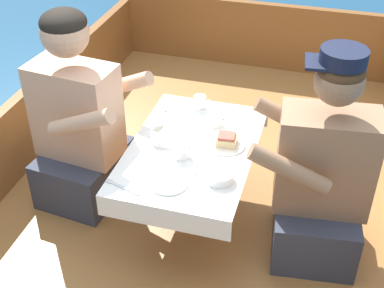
# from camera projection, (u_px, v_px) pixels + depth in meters

# --- Properties ---
(ground_plane) EXTENTS (60.00, 60.00, 0.00)m
(ground_plane) POSITION_uv_depth(u_px,v_px,m) (196.00, 251.00, 2.89)
(ground_plane) COLOR navy
(boat_deck) EXTENTS (2.08, 3.40, 0.31)m
(boat_deck) POSITION_uv_depth(u_px,v_px,m) (196.00, 230.00, 2.80)
(boat_deck) COLOR #9E6B38
(boat_deck) RESTS_ON ground_plane
(gunwale_port) EXTENTS (0.06, 3.40, 0.42)m
(gunwale_port) POSITION_uv_depth(u_px,v_px,m) (12.00, 143.00, 2.82)
(gunwale_port) COLOR brown
(gunwale_port) RESTS_ON boat_deck
(bow_coaming) EXTENTS (1.96, 0.06, 0.48)m
(bow_coaming) POSITION_uv_depth(u_px,v_px,m) (258.00, 35.00, 3.89)
(bow_coaming) COLOR brown
(bow_coaming) RESTS_ON boat_deck
(cockpit_table) EXTENTS (0.56, 0.85, 0.43)m
(cockpit_table) POSITION_uv_depth(u_px,v_px,m) (192.00, 156.00, 2.44)
(cockpit_table) COLOR #B2B2B7
(cockpit_table) RESTS_ON boat_deck
(person_port) EXTENTS (0.56, 0.49, 1.00)m
(person_port) POSITION_uv_depth(u_px,v_px,m) (79.00, 126.00, 2.58)
(person_port) COLOR #333847
(person_port) RESTS_ON boat_deck
(person_starboard) EXTENTS (0.56, 0.49, 1.00)m
(person_starboard) POSITION_uv_depth(u_px,v_px,m) (321.00, 179.00, 2.28)
(person_starboard) COLOR #333847
(person_starboard) RESTS_ON boat_deck
(plate_sandwich) EXTENTS (0.17, 0.17, 0.01)m
(plate_sandwich) POSITION_uv_depth(u_px,v_px,m) (226.00, 145.00, 2.42)
(plate_sandwich) COLOR white
(plate_sandwich) RESTS_ON cockpit_table
(plate_bread) EXTENTS (0.16, 0.16, 0.01)m
(plate_bread) POSITION_uv_depth(u_px,v_px,m) (169.00, 183.00, 2.20)
(plate_bread) COLOR white
(plate_bread) RESTS_ON cockpit_table
(sandwich) EXTENTS (0.10, 0.09, 0.05)m
(sandwich) POSITION_uv_depth(u_px,v_px,m) (227.00, 140.00, 2.40)
(sandwich) COLOR #E0BC7F
(sandwich) RESTS_ON plate_sandwich
(bowl_port_near) EXTENTS (0.12, 0.12, 0.04)m
(bowl_port_near) POSITION_uv_depth(u_px,v_px,m) (220.00, 176.00, 2.21)
(bowl_port_near) COLOR white
(bowl_port_near) RESTS_ON cockpit_table
(bowl_starboard_near) EXTENTS (0.15, 0.15, 0.04)m
(bowl_starboard_near) POSITION_uv_depth(u_px,v_px,m) (166.00, 136.00, 2.44)
(bowl_starboard_near) COLOR white
(bowl_starboard_near) RESTS_ON cockpit_table
(coffee_cup_port) EXTENTS (0.10, 0.07, 0.06)m
(coffee_cup_port) POSITION_uv_depth(u_px,v_px,m) (182.00, 150.00, 2.33)
(coffee_cup_port) COLOR white
(coffee_cup_port) RESTS_ON cockpit_table
(coffee_cup_starboard) EXTENTS (0.09, 0.06, 0.07)m
(coffee_cup_starboard) POSITION_uv_depth(u_px,v_px,m) (200.00, 102.00, 2.67)
(coffee_cup_starboard) COLOR white
(coffee_cup_starboard) RESTS_ON cockpit_table
(coffee_cup_center) EXTENTS (0.09, 0.06, 0.05)m
(coffee_cup_center) POSITION_uv_depth(u_px,v_px,m) (217.00, 121.00, 2.54)
(coffee_cup_center) COLOR white
(coffee_cup_center) RESTS_ON cockpit_table
(utensil_spoon_center) EXTENTS (0.04, 0.17, 0.01)m
(utensil_spoon_center) POSITION_uv_depth(u_px,v_px,m) (162.00, 114.00, 2.64)
(utensil_spoon_center) COLOR silver
(utensil_spoon_center) RESTS_ON cockpit_table
(utensil_spoon_starboard) EXTENTS (0.17, 0.06, 0.01)m
(utensil_spoon_starboard) POSITION_uv_depth(u_px,v_px,m) (117.00, 185.00, 2.19)
(utensil_spoon_starboard) COLOR silver
(utensil_spoon_starboard) RESTS_ON cockpit_table
(utensil_fork_starboard) EXTENTS (0.16, 0.10, 0.00)m
(utensil_fork_starboard) POSITION_uv_depth(u_px,v_px,m) (199.00, 174.00, 2.25)
(utensil_fork_starboard) COLOR silver
(utensil_fork_starboard) RESTS_ON cockpit_table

